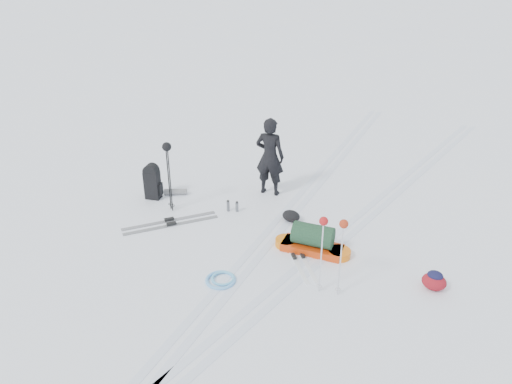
# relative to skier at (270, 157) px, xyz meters

# --- Properties ---
(ground) EXTENTS (200.00, 200.00, 0.00)m
(ground) POSITION_rel_skier_xyz_m (0.91, -1.78, -0.90)
(ground) COLOR white
(ground) RESTS_ON ground
(ski_tracks) EXTENTS (3.38, 17.97, 0.01)m
(ski_tracks) POSITION_rel_skier_xyz_m (1.53, -0.90, -0.90)
(ski_tracks) COLOR silver
(ski_tracks) RESTS_ON ground
(skier) EXTENTS (0.72, 0.53, 1.81)m
(skier) POSITION_rel_skier_xyz_m (0.00, 0.00, 0.00)
(skier) COLOR black
(skier) RESTS_ON ground
(pulk_sled) EXTENTS (1.49, 0.62, 0.56)m
(pulk_sled) POSITION_rel_skier_xyz_m (1.84, -1.74, -0.69)
(pulk_sled) COLOR #C0350B
(pulk_sled) RESTS_ON ground
(expedition_rucksack) EXTENTS (0.78, 0.73, 0.83)m
(expedition_rucksack) POSITION_rel_skier_xyz_m (-2.11, -1.47, -0.52)
(expedition_rucksack) COLOR black
(expedition_rucksack) RESTS_ON ground
(ski_poles_black) EXTENTS (0.22, 0.19, 1.56)m
(ski_poles_black) POSITION_rel_skier_xyz_m (-1.46, -1.75, 0.37)
(ski_poles_black) COLOR black
(ski_poles_black) RESTS_ON ground
(ski_poles_silver) EXTENTS (0.44, 0.22, 1.41)m
(ski_poles_silver) POSITION_rel_skier_xyz_m (2.58, -2.76, 0.28)
(ski_poles_silver) COLOR silver
(ski_poles_silver) RESTS_ON ground
(touring_skis_grey) EXTENTS (1.45, 1.72, 0.07)m
(touring_skis_grey) POSITION_rel_skier_xyz_m (-1.12, -2.24, -0.89)
(touring_skis_grey) COLOR gray
(touring_skis_grey) RESTS_ON ground
(touring_skis_white) EXTENTS (1.29, 1.37, 0.06)m
(touring_skis_white) POSITION_rel_skier_xyz_m (1.70, -2.07, -0.89)
(touring_skis_white) COLOR silver
(touring_skis_white) RESTS_ON ground
(rope_coil) EXTENTS (0.56, 0.56, 0.06)m
(rope_coil) POSITION_rel_skier_xyz_m (0.86, -3.36, -0.87)
(rope_coil) COLOR #61ACEC
(rope_coil) RESTS_ON ground
(small_daypack) EXTENTS (0.42, 0.33, 0.35)m
(small_daypack) POSITION_rel_skier_xyz_m (4.07, -1.80, -0.73)
(small_daypack) COLOR maroon
(small_daypack) RESTS_ON ground
(thermos_pair) EXTENTS (0.26, 0.16, 0.25)m
(thermos_pair) POSITION_rel_skier_xyz_m (-0.28, -1.17, -0.78)
(thermos_pair) COLOR #5A5D62
(thermos_pair) RESTS_ON ground
(stuff_sack) EXTENTS (0.43, 0.35, 0.24)m
(stuff_sack) POSITION_rel_skier_xyz_m (1.01, -0.93, -0.78)
(stuff_sack) COLOR black
(stuff_sack) RESTS_ON ground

